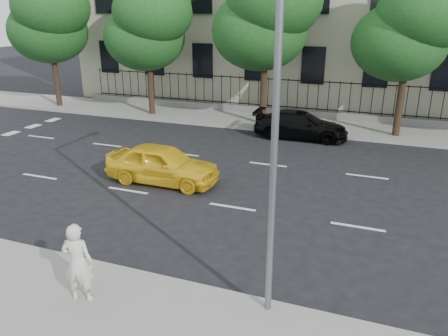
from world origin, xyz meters
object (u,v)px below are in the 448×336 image
object	(u,v)px
black_sedan	(301,125)
yellow_taxi	(162,164)
woman_near	(78,263)
street_light	(284,67)

from	to	relation	value
black_sedan	yellow_taxi	bearing A→B (deg)	153.53
black_sedan	woman_near	size ratio (longest dim) A/B	2.55
black_sedan	woman_near	world-z (taller)	woman_near
yellow_taxi	black_sedan	world-z (taller)	yellow_taxi
yellow_taxi	street_light	bearing A→B (deg)	-133.90
street_light	woman_near	size ratio (longest dim) A/B	4.38
street_light	yellow_taxi	xyz separation A→B (m)	(-5.70, 5.45, -4.42)
yellow_taxi	woman_near	distance (m)	7.35
yellow_taxi	woman_near	xyz separation A→B (m)	(1.80, -7.12, 0.34)
street_light	yellow_taxi	bearing A→B (deg)	136.28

